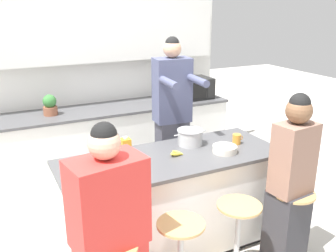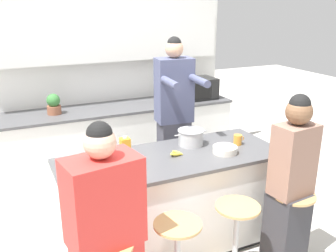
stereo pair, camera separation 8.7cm
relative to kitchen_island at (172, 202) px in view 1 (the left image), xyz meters
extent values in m
plane|color=beige|center=(0.00, 0.00, -0.45)|extent=(16.00, 16.00, 0.00)
cube|color=silver|center=(0.00, 1.96, 0.90)|extent=(3.20, 0.06, 2.70)
cube|color=white|center=(0.00, 1.85, 1.37)|extent=(2.95, 0.16, 0.75)
cube|color=white|center=(0.00, 1.61, 0.00)|extent=(2.95, 0.61, 0.90)
cube|color=#4C4C4F|center=(0.00, 1.61, 0.46)|extent=(2.98, 0.64, 0.03)
cube|color=black|center=(0.00, 0.00, -0.42)|extent=(1.81, 0.65, 0.06)
cube|color=white|center=(0.00, 0.00, 0.01)|extent=(1.89, 0.73, 0.80)
cube|color=#4C4C4F|center=(0.00, 0.00, 0.43)|extent=(1.93, 0.77, 0.03)
cylinder|color=tan|center=(-0.77, -0.67, 0.22)|extent=(0.34, 0.34, 0.02)
cylinder|color=tan|center=(-0.26, -0.64, 0.22)|extent=(0.34, 0.34, 0.02)
cylinder|color=#B7BABC|center=(0.26, -0.62, -0.11)|extent=(0.04, 0.04, 0.65)
cylinder|color=tan|center=(0.26, -0.62, 0.22)|extent=(0.34, 0.34, 0.02)
cylinder|color=#B7BABC|center=(0.77, -0.66, -0.11)|extent=(0.04, 0.04, 0.65)
cylinder|color=tan|center=(0.77, -0.66, 0.22)|extent=(0.34, 0.34, 0.02)
cube|color=#383842|center=(0.34, 0.66, 0.04)|extent=(0.33, 0.25, 0.97)
cube|color=#474C6B|center=(0.34, 0.66, 0.85)|extent=(0.38, 0.25, 0.65)
cylinder|color=#474C6B|center=(0.17, 0.39, 0.99)|extent=(0.10, 0.36, 0.07)
cylinder|color=#474C6B|center=(0.46, 0.36, 0.99)|extent=(0.10, 0.36, 0.07)
sphere|color=tan|center=(0.34, 0.66, 1.26)|extent=(0.19, 0.19, 0.18)
sphere|color=black|center=(0.34, 0.66, 1.31)|extent=(0.15, 0.15, 0.14)
cube|color=red|center=(-0.77, -0.63, 0.52)|extent=(0.50, 0.36, 0.58)
sphere|color=#DBB293|center=(-0.77, -0.63, 0.91)|extent=(0.23, 0.23, 0.20)
sphere|color=black|center=(-0.77, -0.63, 0.96)|extent=(0.18, 0.18, 0.16)
cube|color=#333338|center=(0.75, -0.63, -0.11)|extent=(0.32, 0.29, 0.68)
cube|color=#896656|center=(0.75, -0.63, 0.52)|extent=(0.34, 0.25, 0.58)
sphere|color=brown|center=(0.75, -0.63, 0.91)|extent=(0.22, 0.22, 0.20)
sphere|color=black|center=(0.75, -0.63, 0.97)|extent=(0.18, 0.18, 0.16)
cylinder|color=#B7BABC|center=(0.27, 0.17, 0.51)|extent=(0.23, 0.23, 0.14)
cylinder|color=#B7BABC|center=(0.27, 0.17, 0.58)|extent=(0.24, 0.24, 0.01)
cylinder|color=#B7BABC|center=(0.14, 0.17, 0.55)|extent=(0.05, 0.01, 0.01)
cylinder|color=#B7BABC|center=(0.41, 0.17, 0.55)|extent=(0.05, 0.01, 0.01)
cylinder|color=silver|center=(0.45, -0.12, 0.47)|extent=(0.21, 0.21, 0.06)
cylinder|color=orange|center=(0.67, 0.00, 0.49)|extent=(0.08, 0.08, 0.09)
torus|color=orange|center=(0.72, 0.00, 0.49)|extent=(0.04, 0.01, 0.04)
ellipsoid|color=yellow|center=(0.03, -0.02, 0.46)|extent=(0.10, 0.04, 0.04)
ellipsoid|color=yellow|center=(0.01, 0.01, 0.46)|extent=(0.08, 0.10, 0.04)
ellipsoid|color=yellow|center=(0.06, 0.01, 0.46)|extent=(0.09, 0.09, 0.04)
cube|color=gold|center=(-0.39, 0.05, 0.54)|extent=(0.07, 0.07, 0.21)
cylinder|color=white|center=(-0.39, 0.05, 0.66)|extent=(0.03, 0.03, 0.02)
cube|color=black|center=(1.09, 1.57, 0.61)|extent=(0.52, 0.35, 0.27)
cube|color=black|center=(1.04, 1.39, 0.61)|extent=(0.32, 0.01, 0.21)
cube|color=black|center=(1.27, 1.39, 0.61)|extent=(0.09, 0.01, 0.22)
cylinder|color=#93563D|center=(-0.72, 1.61, 0.52)|extent=(0.16, 0.16, 0.10)
sphere|color=#387538|center=(-0.72, 1.61, 0.64)|extent=(0.15, 0.15, 0.15)
camera|label=1|loc=(-1.34, -2.62, 1.68)|focal=40.00mm
camera|label=2|loc=(-1.26, -2.66, 1.68)|focal=40.00mm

